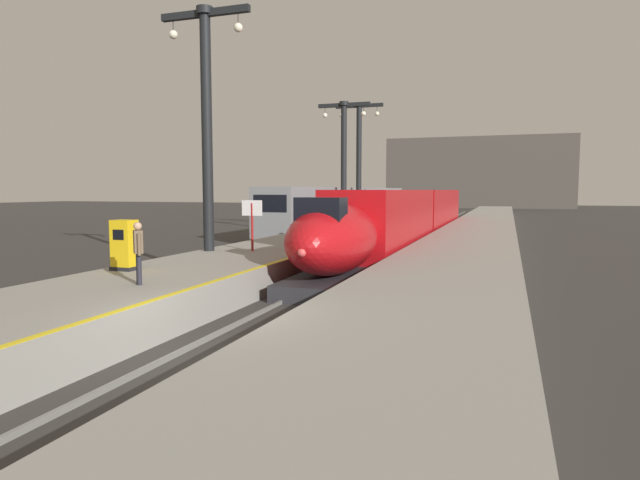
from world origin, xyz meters
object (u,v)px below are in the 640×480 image
(highspeed_train_main, at_px, (408,217))
(passenger_mid_platform, at_px, (360,217))
(station_column_distant, at_px, (359,151))
(departure_info_board, at_px, (252,215))
(passenger_near_edge, at_px, (320,218))
(rolling_suitcase, at_px, (341,231))
(station_column_far, at_px, (344,151))
(passenger_far_waiting, at_px, (138,248))
(ticket_machine_yellow, at_px, (125,247))
(regional_train_adjacent, at_px, (350,206))
(station_column_mid, at_px, (206,108))

(highspeed_train_main, xyz_separation_m, passenger_mid_platform, (-2.24, -3.22, 0.11))
(station_column_distant, relative_size, departure_info_board, 4.57)
(passenger_near_edge, bearing_deg, rolling_suitcase, -6.18)
(station_column_far, height_order, passenger_mid_platform, station_column_far)
(passenger_far_waiting, xyz_separation_m, departure_info_board, (-0.69, 8.31, 0.52))
(station_column_far, bearing_deg, ticket_machine_yellow, -89.21)
(regional_train_adjacent, relative_size, station_column_far, 4.01)
(station_column_distant, bearing_deg, regional_train_adjacent, 113.46)
(highspeed_train_main, height_order, departure_info_board, highspeed_train_main)
(rolling_suitcase, relative_size, ticket_machine_yellow, 0.61)
(station_column_distant, bearing_deg, station_column_mid, -90.00)
(passenger_near_edge, distance_m, passenger_far_waiting, 16.35)
(station_column_mid, bearing_deg, station_column_distant, 90.00)
(passenger_near_edge, relative_size, rolling_suitcase, 1.72)
(station_column_distant, height_order, passenger_near_edge, station_column_distant)
(passenger_mid_platform, height_order, departure_info_board, departure_info_board)
(station_column_far, xyz_separation_m, departure_info_board, (1.79, -19.32, -3.99))
(passenger_mid_platform, xyz_separation_m, passenger_far_waiting, (-1.17, -18.63, 0.00))
(regional_train_adjacent, xyz_separation_m, station_column_distant, (2.20, -5.07, 4.71))
(regional_train_adjacent, xyz_separation_m, station_column_mid, (2.20, -29.23, 4.83))
(passenger_mid_platform, relative_size, rolling_suitcase, 1.72)
(station_column_distant, xyz_separation_m, passenger_near_edge, (2.03, -15.68, -4.80))
(highspeed_train_main, relative_size, regional_train_adjacent, 1.04)
(passenger_far_waiting, bearing_deg, passenger_near_edge, 91.61)
(passenger_near_edge, distance_m, passenger_mid_platform, 2.81)
(regional_train_adjacent, bearing_deg, departure_info_board, -82.10)
(highspeed_train_main, relative_size, ticket_machine_yellow, 23.79)
(station_column_mid, distance_m, station_column_far, 19.78)
(station_column_far, distance_m, passenger_near_edge, 12.33)
(station_column_mid, distance_m, departure_info_board, 4.78)
(passenger_near_edge, bearing_deg, passenger_mid_platform, 54.59)
(station_column_mid, height_order, rolling_suitcase, station_column_mid)
(station_column_mid, distance_m, passenger_far_waiting, 9.60)
(passenger_near_edge, height_order, passenger_far_waiting, same)
(regional_train_adjacent, xyz_separation_m, passenger_far_waiting, (4.69, -37.09, -0.09))
(passenger_mid_platform, distance_m, rolling_suitcase, 2.55)
(rolling_suitcase, bearing_deg, passenger_near_edge, 173.82)
(highspeed_train_main, height_order, station_column_mid, station_column_mid)
(station_column_mid, bearing_deg, station_column_far, 90.00)
(rolling_suitcase, bearing_deg, station_column_distant, 101.65)
(ticket_machine_yellow, bearing_deg, station_column_distant, 90.67)
(station_column_far, relative_size, passenger_far_waiting, 5.40)
(highspeed_train_main, relative_size, rolling_suitcase, 38.77)
(passenger_near_edge, bearing_deg, regional_train_adjacent, 101.52)
(highspeed_train_main, bearing_deg, passenger_near_edge, -125.10)
(passenger_far_waiting, bearing_deg, station_column_mid, 107.56)
(ticket_machine_yellow, height_order, departure_info_board, departure_info_board)
(passenger_mid_platform, bearing_deg, station_column_mid, -108.75)
(passenger_far_waiting, relative_size, ticket_machine_yellow, 1.06)
(station_column_mid, height_order, station_column_distant, station_column_mid)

